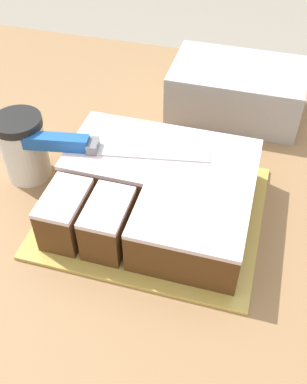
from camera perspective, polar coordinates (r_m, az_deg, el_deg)
countertop at (r=1.09m, az=-1.74°, el=-18.88°), size 1.40×1.10×0.90m
cake_board at (r=0.71m, az=0.00°, el=-2.33°), size 0.33×0.29×0.01m
cake at (r=0.68m, az=0.39°, el=0.12°), size 0.29×0.25×0.08m
knife at (r=0.70m, az=-9.92°, el=5.99°), size 0.30×0.08×0.02m
coffee_cup at (r=0.77m, az=-16.18°, el=5.49°), size 0.08×0.08×0.11m
storage_box at (r=0.91m, az=10.40°, el=12.57°), size 0.25×0.16×0.10m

